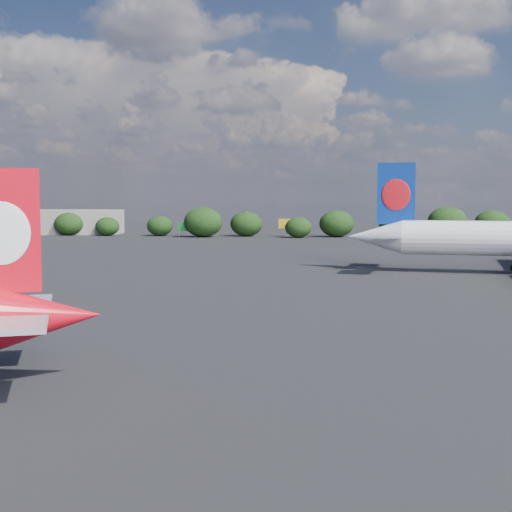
{
  "coord_description": "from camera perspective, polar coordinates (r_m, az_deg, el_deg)",
  "views": [
    {
      "loc": [
        20.0,
        -38.19,
        12.16
      ],
      "look_at": [
        16.0,
        12.0,
        8.0
      ],
      "focal_mm": 50.0,
      "sensor_mm": 36.0,
      "label": 1
    }
  ],
  "objects": [
    {
      "name": "ground",
      "position": [
        100.94,
        -6.91,
        -2.23
      ],
      "size": [
        500.0,
        500.0,
        0.0
      ],
      "primitive_type": "plane",
      "color": "black",
      "rests_on": "ground"
    },
    {
      "name": "billboard_yellow",
      "position": [
        220.49,
        2.48,
        2.57
      ],
      "size": [
        5.0,
        0.3,
        5.5
      ],
      "color": "#ECA515",
      "rests_on": "ground"
    },
    {
      "name": "terminal_building",
      "position": [
        245.52,
        -15.72,
        2.64
      ],
      "size": [
        42.0,
        16.0,
        8.0
      ],
      "color": "gray",
      "rests_on": "ground"
    },
    {
      "name": "highway_sign",
      "position": [
        217.72,
        -5.5,
        2.33
      ],
      "size": [
        6.0,
        0.3,
        4.5
      ],
      "color": "#125E23",
      "rests_on": "ground"
    },
    {
      "name": "horizon_treeline",
      "position": [
        218.79,
        4.12,
        2.56
      ],
      "size": [
        200.95,
        15.73,
        9.33
      ],
      "color": "black",
      "rests_on": "ground"
    }
  ]
}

